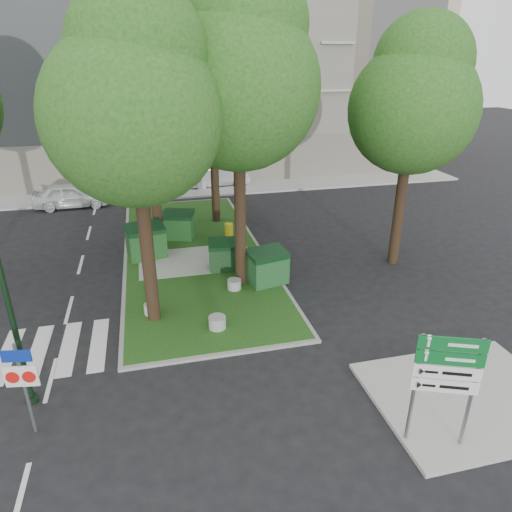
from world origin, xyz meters
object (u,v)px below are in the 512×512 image
object	(u,v)px
bollard_mid	(217,322)
street_lamp	(3,284)
dumpster_c	(225,255)
dumpster_d	(267,267)
litter_bin	(229,230)
bollard_left	(152,309)
bollard_right	(234,284)
car_white	(71,195)
car_silver	(218,176)
tree_street_right	(415,97)
tree_median_far	(212,58)
tree_median_mid	(148,94)
dumpster_a	(146,241)
tree_median_near_right	(240,71)
traffic_sign_pole	(22,377)
directional_sign	(446,374)
tree_median_near_left	(135,99)
dumpster_b	(179,225)

from	to	relation	value
bollard_mid	street_lamp	distance (m)	6.62
dumpster_c	dumpster_d	world-z (taller)	dumpster_d
dumpster_c	litter_bin	bearing A→B (deg)	83.96
bollard_left	bollard_right	xyz separation A→B (m)	(3.19, 1.13, 0.00)
car_white	car_silver	bearing A→B (deg)	-75.78
dumpster_c	tree_street_right	bearing A→B (deg)	0.76
dumpster_d	bollard_mid	bearing A→B (deg)	-144.19
dumpster_d	bollard_left	distance (m)	4.79
tree_median_far	tree_median_mid	bearing A→B (deg)	-136.85
car_white	dumpster_a	bearing A→B (deg)	-156.36
tree_median_near_right	car_white	bearing A→B (deg)	122.81
traffic_sign_pole	dumpster_a	bearing A→B (deg)	83.37
dumpster_a	street_lamp	world-z (taller)	street_lamp
directional_sign	tree_street_right	bearing A→B (deg)	87.40
street_lamp	traffic_sign_pole	size ratio (longest dim) A/B	2.19
tree_median_mid	dumpster_d	size ratio (longest dim) A/B	5.79
tree_median_far	bollard_left	bearing A→B (deg)	-112.67
car_silver	traffic_sign_pole	bearing A→B (deg)	152.95
tree_median_mid	car_silver	bearing A→B (deg)	67.09
car_white	car_silver	size ratio (longest dim) A/B	0.99
tree_median_near_right	dumpster_a	world-z (taller)	tree_median_near_right
bollard_right	directional_sign	bearing A→B (deg)	-70.29
dumpster_c	dumpster_a	bearing A→B (deg)	154.78
tree_median_far	litter_bin	size ratio (longest dim) A/B	16.93
litter_bin	tree_median_near_left	bearing A→B (deg)	-119.17
directional_sign	tree_median_near_right	bearing A→B (deg)	127.52
dumpster_d	bollard_left	size ratio (longest dim) A/B	3.31
traffic_sign_pole	tree_median_far	bearing A→B (deg)	74.00
dumpster_a	bollard_left	size ratio (longest dim) A/B	3.59
tree_street_right	street_lamp	xyz separation A→B (m)	(-13.91, -5.91, -3.45)
dumpster_b	bollard_mid	xyz separation A→B (m)	(0.53, -8.55, -0.46)
traffic_sign_pole	car_white	xyz separation A→B (m)	(-1.30, 18.85, -0.91)
tree_median_near_left	traffic_sign_pole	world-z (taller)	tree_median_near_left
litter_bin	car_silver	world-z (taller)	car_silver
dumpster_c	street_lamp	world-z (taller)	street_lamp
tree_median_near_left	tree_median_near_right	size ratio (longest dim) A/B	0.92
street_lamp	car_white	size ratio (longest dim) A/B	1.29
tree_median_near_left	tree_median_mid	xyz separation A→B (m)	(0.50, 6.50, -0.34)
dumpster_d	street_lamp	world-z (taller)	street_lamp
dumpster_a	bollard_left	bearing A→B (deg)	-101.66
tree_street_right	tree_median_far	bearing A→B (deg)	134.17
traffic_sign_pole	tree_street_right	bearing A→B (deg)	37.29
tree_median_near_right	dumpster_b	size ratio (longest dim) A/B	6.58
dumpster_a	dumpster_c	distance (m)	3.78
dumpster_a	directional_sign	world-z (taller)	directional_sign
tree_median_near_left	litter_bin	world-z (taller)	tree_median_near_left
bollard_right	directional_sign	distance (m)	9.31
dumpster_d	car_silver	xyz separation A→B (m)	(0.50, 15.32, -0.08)
tree_median_mid	tree_median_near_left	bearing A→B (deg)	-94.40
tree_median_mid	car_silver	distance (m)	12.95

